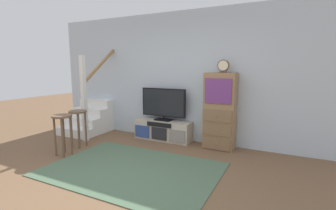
# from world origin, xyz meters

# --- Properties ---
(ground_plane) EXTENTS (20.00, 20.00, 0.00)m
(ground_plane) POSITION_xyz_m (0.00, 0.00, 0.00)
(ground_plane) COLOR brown
(back_wall) EXTENTS (6.40, 0.12, 2.70)m
(back_wall) POSITION_xyz_m (0.00, 2.46, 1.35)
(back_wall) COLOR silver
(back_wall) RESTS_ON ground_plane
(area_rug) EXTENTS (2.60, 1.80, 0.01)m
(area_rug) POSITION_xyz_m (0.00, 0.60, 0.01)
(area_rug) COLOR #4C664C
(area_rug) RESTS_ON ground_plane
(media_console) EXTENTS (1.25, 0.38, 0.43)m
(media_console) POSITION_xyz_m (-0.30, 2.19, 0.21)
(media_console) COLOR #BCB29E
(media_console) RESTS_ON ground_plane
(television) EXTENTS (1.01, 0.22, 0.69)m
(television) POSITION_xyz_m (-0.30, 2.22, 0.79)
(television) COLOR black
(television) RESTS_ON media_console
(side_cabinet) EXTENTS (0.58, 0.38, 1.46)m
(side_cabinet) POSITION_xyz_m (0.92, 2.20, 0.73)
(side_cabinet) COLOR #93704C
(side_cabinet) RESTS_ON ground_plane
(desk_clock) EXTENTS (0.22, 0.08, 0.24)m
(desk_clock) POSITION_xyz_m (0.96, 2.19, 1.58)
(desk_clock) COLOR #4C3823
(desk_clock) RESTS_ON side_cabinet
(staircase) EXTENTS (1.00, 1.36, 2.20)m
(staircase) POSITION_xyz_m (-2.24, 2.20, 0.37)
(staircase) COLOR white
(staircase) RESTS_ON ground_plane
(bar_stool_near) EXTENTS (0.34, 0.34, 0.73)m
(bar_stool_near) POSITION_xyz_m (-1.45, 0.57, 0.54)
(bar_stool_near) COLOR brown
(bar_stool_near) RESTS_ON ground_plane
(bar_stool_far) EXTENTS (0.34, 0.34, 0.72)m
(bar_stool_far) POSITION_xyz_m (-1.58, 1.05, 0.54)
(bar_stool_far) COLOR brown
(bar_stool_far) RESTS_ON ground_plane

